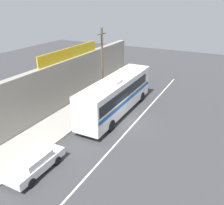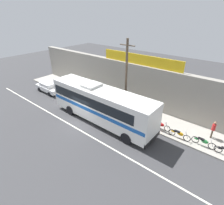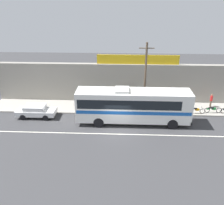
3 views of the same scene
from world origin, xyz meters
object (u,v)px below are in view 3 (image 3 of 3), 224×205
Objects in this scene: motorcycle_black at (196,110)px; pedestrian_far_right at (211,99)px; parked_car at (36,111)px; motorcycle_red at (213,109)px; motorcycle_green at (179,109)px; intercity_bus at (132,105)px; utility_pole at (145,78)px.

pedestrian_far_right is at bearing 41.52° from motorcycle_black.
parked_car is 2.19× the size of motorcycle_red.
parked_car is at bearing -174.27° from motorcycle_green.
motorcycle_red is at bearing -98.90° from pedestrian_far_right.
intercity_bus reaches higher than motorcycle_red.
utility_pole reaches higher than intercity_bus.
parked_car is at bearing 175.31° from intercity_bus.
motorcycle_green is 1.01× the size of motorcycle_red.
motorcycle_green is at bearing 172.37° from motorcycle_black.
pedestrian_far_right is at bearing 12.83° from utility_pole.
utility_pole is at bearing -167.17° from pedestrian_far_right.
intercity_bus is at bearing -156.41° from pedestrian_far_right.
motorcycle_black is at bearing -7.63° from motorcycle_green.
parked_car is 0.54× the size of utility_pole.
intercity_bus is 2.74× the size of parked_car.
utility_pole is 4.05× the size of motorcycle_red.
parked_car is at bearing -175.33° from motorcycle_red.
parked_car is 2.62× the size of pedestrian_far_right.
parked_car is 2.18× the size of motorcycle_black.
motorcycle_red is at bearing 1.32° from utility_pole.
parked_car is (-10.44, 0.86, -1.33)m from intercity_bus.
utility_pole is 4.04× the size of motorcycle_black.
utility_pole is at bearing 179.14° from motorcycle_black.
intercity_bus is 9.60m from motorcycle_red.
intercity_bus is at bearing -155.51° from motorcycle_green.
pedestrian_far_right is at bearing 22.38° from motorcycle_green.
motorcycle_red is 1.75m from pedestrian_far_right.
pedestrian_far_right is at bearing 9.31° from parked_car.
parked_car is at bearing -175.69° from motorcycle_black.
intercity_bus is 7.72m from motorcycle_black.
intercity_bus reaches higher than motorcycle_green.
utility_pole is 4.85× the size of pedestrian_far_right.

